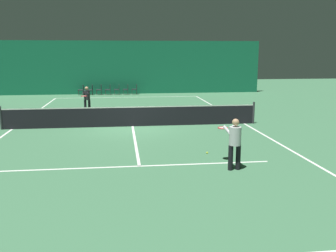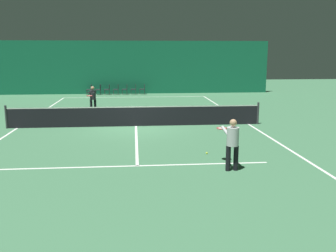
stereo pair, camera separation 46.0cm
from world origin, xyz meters
TOP-DOWN VIEW (x-y plane):
  - ground_plane at (0.00, 0.00)m, footprint 60.00×60.00m
  - backdrop_curtain at (0.00, 14.52)m, footprint 23.00×0.12m
  - court_line_baseline_far at (0.00, 11.90)m, footprint 11.00×0.10m
  - court_line_service_far at (0.00, 6.40)m, footprint 8.25×0.10m
  - court_line_service_near at (0.00, -6.40)m, footprint 8.25×0.10m
  - court_line_sideline_left at (-5.50, 0.00)m, footprint 0.10×23.80m
  - court_line_sideline_right at (5.50, 0.00)m, footprint 0.10×23.80m
  - court_line_centre at (0.00, 0.00)m, footprint 0.10×12.80m
  - tennis_net at (0.00, 0.00)m, footprint 12.00×0.10m
  - player_near at (2.79, -7.06)m, footprint 0.49×1.33m
  - player_far at (-2.49, 4.57)m, footprint 0.46×1.30m
  - courtside_chair_0 at (-3.71, 13.97)m, footprint 0.44×0.44m
  - courtside_chair_1 at (-2.98, 13.97)m, footprint 0.44×0.44m
  - courtside_chair_2 at (-2.24, 13.97)m, footprint 0.44×0.44m
  - courtside_chair_3 at (-1.51, 13.97)m, footprint 0.44×0.44m
  - courtside_chair_4 at (-0.78, 13.97)m, footprint 0.44×0.44m
  - courtside_chair_5 at (-0.05, 13.97)m, footprint 0.44×0.44m
  - courtside_chair_6 at (0.69, 13.97)m, footprint 0.44×0.44m
  - tennis_ball at (2.41, -5.24)m, footprint 0.07×0.07m

SIDE VIEW (x-z plane):
  - ground_plane at x=0.00m, z-range 0.00..0.00m
  - court_line_baseline_far at x=0.00m, z-range 0.00..0.00m
  - court_line_service_far at x=0.00m, z-range 0.00..0.00m
  - court_line_service_near at x=0.00m, z-range 0.00..0.00m
  - court_line_sideline_left at x=-5.50m, z-range 0.00..0.00m
  - court_line_sideline_right at x=5.50m, z-range 0.00..0.00m
  - court_line_centre at x=0.00m, z-range 0.00..0.00m
  - tennis_ball at x=2.41m, z-range 0.00..0.07m
  - courtside_chair_0 at x=-3.71m, z-range 0.07..0.91m
  - courtside_chair_1 at x=-2.98m, z-range 0.07..0.91m
  - courtside_chair_2 at x=-2.24m, z-range 0.07..0.91m
  - courtside_chair_3 at x=-1.51m, z-range 0.07..0.91m
  - courtside_chair_4 at x=-0.78m, z-range 0.07..0.91m
  - courtside_chair_5 at x=-0.05m, z-range 0.07..0.91m
  - courtside_chair_6 at x=0.69m, z-range 0.07..0.91m
  - tennis_net at x=0.00m, z-range -0.02..1.05m
  - player_far at x=-2.49m, z-range 0.13..1.64m
  - player_near at x=2.79m, z-range 0.13..1.68m
  - backdrop_curtain at x=0.00m, z-range 0.00..4.42m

